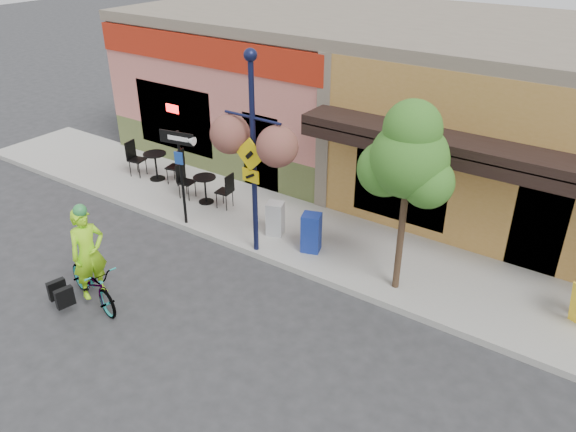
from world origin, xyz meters
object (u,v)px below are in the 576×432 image
Objects in this scene: bicycle at (93,283)px; newspaper_box_grey at (275,219)px; cyclist_rider at (90,264)px; newspaper_box_blue at (311,233)px; street_tree at (405,200)px; building at (424,99)px; lamp_post at (254,157)px; one_way_sign at (182,179)px.

bicycle is 2.20× the size of newspaper_box_grey.
newspaper_box_grey is (1.49, 4.19, -0.39)m from cyclist_rider.
cyclist_rider reaches higher than newspaper_box_blue.
street_tree reaches higher than newspaper_box_blue.
building reaches higher than street_tree.
one_way_sign is (-2.25, 0.00, -1.09)m from lamp_post.
newspaper_box_grey is 3.76m from street_tree.
street_tree reaches higher than cyclist_rider.
building reaches higher than bicycle.
building is 10.62m from cyclist_rider.
one_way_sign reaches higher than newspaper_box_blue.
newspaper_box_blue is 1.11× the size of newspaper_box_grey.
bicycle is at bearing -129.64° from newspaper_box_grey.
cyclist_rider is at bearing -113.79° from lamp_post.
one_way_sign is at bearing 23.89° from bicycle.
lamp_post is at bearing -11.82° from cyclist_rider.
street_tree is at bearing -5.44° from one_way_sign.
bicycle is 1.98× the size of newspaper_box_blue.
bicycle is 0.48m from cyclist_rider.
cyclist_rider is 4.46m from newspaper_box_grey.
cyclist_rider is at bearing -129.03° from newspaper_box_grey.
newspaper_box_grey is (-1.13, 0.15, -0.05)m from newspaper_box_blue.
bicycle is at bearing -141.96° from street_tree.
building is 19.41× the size of newspaper_box_blue.
cyclist_rider is 3.46m from one_way_sign.
newspaper_box_grey is at bearing 154.23° from newspaper_box_blue.
building reaches higher than newspaper_box_blue.
newspaper_box_grey is (-0.05, 0.83, -1.89)m from lamp_post.
street_tree is (4.91, 3.84, 1.70)m from bicycle.
newspaper_box_grey is at bearing 93.90° from lamp_post.
cyclist_rider is at bearing -104.30° from building.
one_way_sign is (-3.32, -6.85, -0.88)m from building.
one_way_sign is 2.49m from newspaper_box_grey.
building is at bearing 109.51° from street_tree.
building is at bearing -1.59° from cyclist_rider.
lamp_post is at bearing -171.80° from street_tree.
newspaper_box_grey is at bearing 174.08° from street_tree.
bicycle is 4.46m from newspaper_box_grey.
newspaper_box_grey is 0.21× the size of street_tree.
one_way_sign is 5.65m from street_tree.
lamp_post is at bearing -98.86° from building.
lamp_post reaches higher than cyclist_rider.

